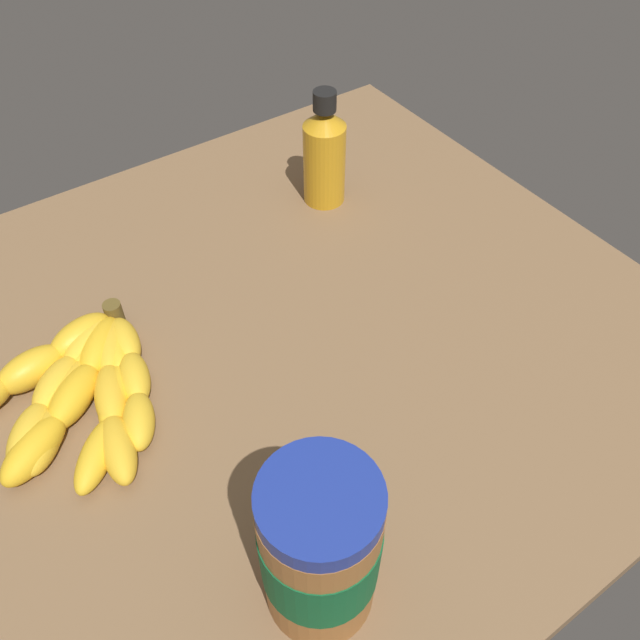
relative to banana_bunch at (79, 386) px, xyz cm
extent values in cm
cube|color=brown|center=(-24.37, 4.13, -4.06)|extent=(79.04, 78.08, 4.78)
ellipsoid|color=gold|center=(-2.47, -6.04, 0.22)|extent=(8.20, 5.69, 3.79)
ellipsoid|color=gold|center=(3.32, -4.70, 0.22)|extent=(7.99, 5.04, 3.79)
ellipsoid|color=gold|center=(-2.96, -4.90, 0.05)|extent=(8.18, 6.88, 3.44)
ellipsoid|color=gold|center=(1.83, -1.33, 0.05)|extent=(7.89, 7.54, 3.44)
ellipsoid|color=gold|center=(5.96, 2.99, 0.05)|extent=(7.38, 7.99, 3.44)
ellipsoid|color=gold|center=(-3.31, -4.36, -0.12)|extent=(7.78, 7.24, 3.10)
ellipsoid|color=gold|center=(1.10, -0.24, -0.12)|extent=(7.49, 7.59, 3.10)
ellipsoid|color=gold|center=(5.08, 4.31, -0.12)|extent=(7.11, 7.86, 3.10)
ellipsoid|color=gold|center=(-3.68, -3.66, 0.08)|extent=(7.95, 8.47, 3.50)
ellipsoid|color=gold|center=(0.90, 0.94, 0.08)|extent=(8.46, 7.96, 3.50)
ellipsoid|color=gold|center=(6.15, 4.78, 0.08)|extent=(8.77, 7.26, 3.50)
ellipsoid|color=gold|center=(-4.68, -3.05, -0.08)|extent=(6.42, 8.62, 3.18)
ellipsoid|color=gold|center=(-2.17, 2.86, -0.08)|extent=(5.68, 8.64, 3.18)
ellipsoid|color=gold|center=(-0.40, 9.03, -0.08)|extent=(4.85, 8.54, 3.18)
ellipsoid|color=gold|center=(-5.18, -2.76, -0.20)|extent=(5.51, 8.75, 2.93)
ellipsoid|color=gold|center=(-2.39, 3.18, -0.20)|extent=(6.75, 8.58, 2.93)
ellipsoid|color=gold|center=(1.52, 8.44, -0.20)|extent=(7.72, 8.07, 2.93)
ellipsoid|color=gold|center=(-6.15, -3.13, -0.11)|extent=(4.08, 7.13, 3.12)
ellipsoid|color=gold|center=(-5.02, 2.13, -0.11)|extent=(4.83, 7.33, 3.12)
ellipsoid|color=gold|center=(-3.24, 7.21, -0.11)|extent=(5.50, 7.42, 3.12)
cylinder|color=brown|center=(-6.77, -7.28, 0.13)|extent=(2.00, 2.00, 3.00)
cylinder|color=#9E602D|center=(-8.91, 30.00, 5.80)|extent=(8.79, 8.79, 14.95)
cylinder|color=#0F592D|center=(-8.91, 30.00, 6.55)|extent=(8.96, 8.96, 6.73)
cylinder|color=navy|center=(-8.91, 30.00, 14.15)|extent=(8.69, 8.69, 1.74)
cylinder|color=orange|center=(-39.37, -13.25, 3.87)|extent=(5.57, 5.57, 11.08)
cone|color=orange|center=(-39.37, -13.25, 10.49)|extent=(5.57, 5.57, 2.16)
cylinder|color=black|center=(-39.37, -13.25, 12.81)|extent=(2.91, 2.91, 2.48)
camera|label=1|loc=(2.05, 45.93, 52.83)|focal=36.31mm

